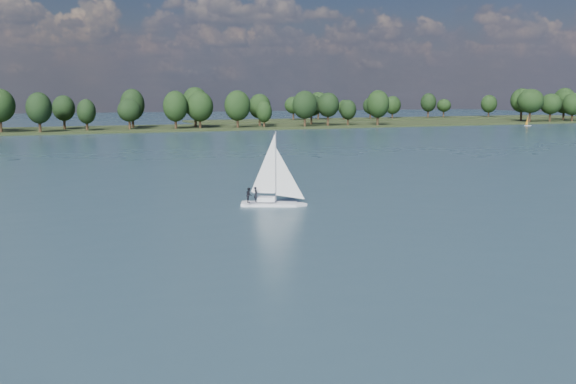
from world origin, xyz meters
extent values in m
plane|color=#233342|center=(0.00, 100.00, 0.00)|extent=(700.00, 700.00, 0.00)
cube|color=black|center=(0.00, 212.00, 0.00)|extent=(660.00, 40.00, 1.50)
cube|color=black|center=(160.00, 260.00, 0.00)|extent=(220.00, 30.00, 1.40)
cube|color=white|center=(4.76, 42.57, 0.00)|extent=(6.91, 4.51, 0.79)
cube|color=white|center=(4.76, 42.57, 0.79)|extent=(2.30, 1.91, 0.50)
cylinder|color=silver|center=(4.76, 42.57, 4.51)|extent=(0.12, 0.12, 7.92)
imported|color=black|center=(3.06, 42.78, 1.40)|extent=(0.53, 0.70, 1.71)
imported|color=black|center=(2.18, 42.55, 1.40)|extent=(0.86, 0.98, 1.71)
cube|color=white|center=(169.91, 179.65, 0.00)|extent=(3.08, 1.61, 0.47)
cylinder|color=silver|center=(169.91, 179.65, 2.36)|extent=(0.08, 0.08, 4.19)
camera|label=1|loc=(-20.98, -24.13, 12.42)|focal=40.00mm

